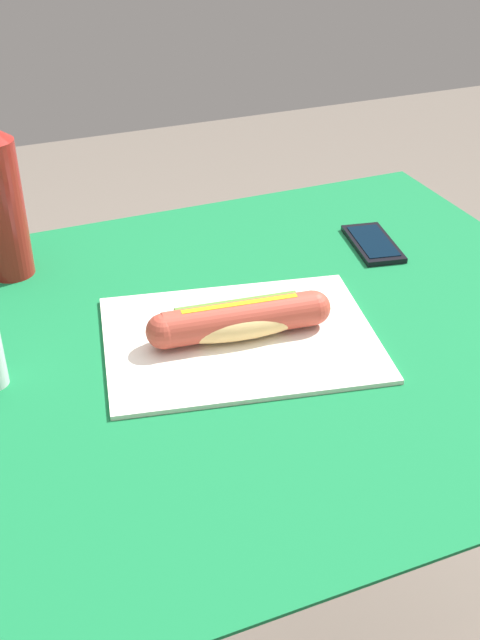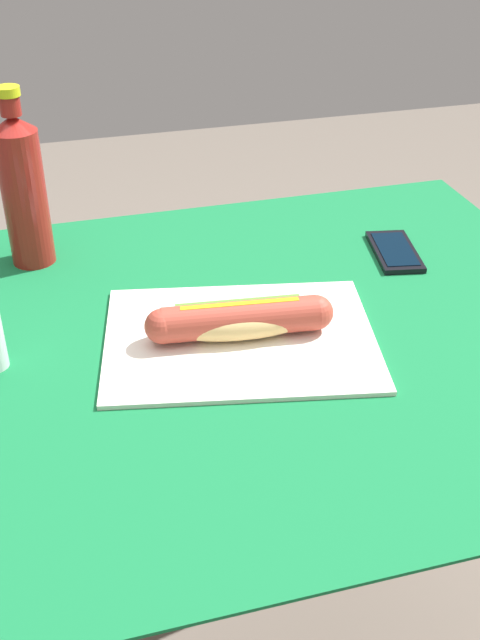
{
  "view_description": "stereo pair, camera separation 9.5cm",
  "coord_description": "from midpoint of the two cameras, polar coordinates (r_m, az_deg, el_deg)",
  "views": [
    {
      "loc": [
        -0.29,
        -0.75,
        1.33
      ],
      "look_at": [
        0.01,
        -0.01,
        0.81
      ],
      "focal_mm": 43.73,
      "sensor_mm": 36.0,
      "label": 1
    },
    {
      "loc": [
        -0.2,
        -0.78,
        1.33
      ],
      "look_at": [
        0.01,
        -0.01,
        0.81
      ],
      "focal_mm": 43.73,
      "sensor_mm": 36.0,
      "label": 2
    }
  ],
  "objects": [
    {
      "name": "paper_wrapper",
      "position": [
        0.97,
        2.82,
        -1.43
      ],
      "size": [
        0.38,
        0.31,
        0.01
      ],
      "primitive_type": "cube",
      "rotation": [
        0.0,
        0.0,
        -0.19
      ],
      "color": "silver",
      "rests_on": "dining_table"
    },
    {
      "name": "hot_dog",
      "position": [
        0.95,
        2.85,
        -0.05
      ],
      "size": [
        0.23,
        0.07,
        0.05
      ],
      "color": "#E5BC75",
      "rests_on": "paper_wrapper"
    },
    {
      "name": "cell_phone",
      "position": [
        1.2,
        13.52,
        4.85
      ],
      "size": [
        0.08,
        0.14,
        0.01
      ],
      "color": "black",
      "rests_on": "dining_table"
    },
    {
      "name": "dining_table",
      "position": [
        1.08,
        1.74,
        -8.73
      ],
      "size": [
        1.0,
        0.78,
        0.78
      ],
      "color": "brown",
      "rests_on": "ground"
    },
    {
      "name": "soda_bottle",
      "position": [
        1.13,
        -13.25,
        9.29
      ],
      "size": [
        0.06,
        0.06,
        0.26
      ],
      "color": "maroon",
      "rests_on": "dining_table"
    }
  ]
}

